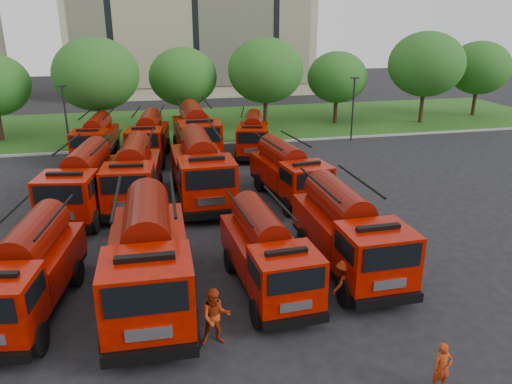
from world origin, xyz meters
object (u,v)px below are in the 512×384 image
at_px(firefighter_4, 131,238).
at_px(fire_truck_2, 267,252).
at_px(fire_truck_1, 148,257).
at_px(firefighter_1, 216,343).
at_px(fire_truck_4, 83,182).
at_px(firefighter_2, 395,286).
at_px(fire_truck_9, 149,137).
at_px(fire_truck_3, 348,231).
at_px(fire_truck_10, 196,132).
at_px(firefighter_3, 343,303).
at_px(fire_truck_7, 289,172).
at_px(fire_truck_8, 96,138).
at_px(fire_truck_5, 134,174).
at_px(firefighter_5, 284,183).
at_px(fire_truck_6, 201,169).
at_px(fire_truck_11, 253,135).
at_px(fire_truck_0, 27,271).

bearing_deg(firefighter_4, fire_truck_2, -163.35).
height_order(fire_truck_1, firefighter_1, fire_truck_1).
xyz_separation_m(fire_truck_4, firefighter_2, (12.36, -10.45, -1.68)).
bearing_deg(fire_truck_2, fire_truck_9, 98.11).
xyz_separation_m(fire_truck_3, fire_truck_10, (-4.18, 18.24, 0.18)).
bearing_deg(fire_truck_4, firefighter_3, -38.19).
relative_size(fire_truck_2, fire_truck_3, 0.91).
bearing_deg(fire_truck_3, firefighter_2, -53.85).
distance_m(fire_truck_1, fire_truck_4, 10.11).
bearing_deg(fire_truck_2, fire_truck_7, 65.77).
xyz_separation_m(fire_truck_3, fire_truck_8, (-11.17, 19.29, -0.17)).
distance_m(fire_truck_5, firefighter_1, 13.66).
xyz_separation_m(fire_truck_4, firefighter_4, (2.34, -3.81, -1.68)).
relative_size(firefighter_2, firefighter_5, 1.04).
bearing_deg(firefighter_3, firefighter_1, -14.47).
height_order(fire_truck_5, firefighter_4, fire_truck_5).
height_order(fire_truck_5, fire_truck_6, fire_truck_6).
xyz_separation_m(fire_truck_6, fire_truck_7, (4.80, -0.73, -0.28)).
distance_m(fire_truck_3, firefighter_5, 11.27).
bearing_deg(fire_truck_2, fire_truck_10, 88.39).
relative_size(fire_truck_3, fire_truck_11, 1.09).
bearing_deg(fire_truck_9, fire_truck_2, -70.94).
distance_m(fire_truck_8, firefighter_5, 14.30).
bearing_deg(fire_truck_9, fire_truck_7, -45.77).
height_order(fire_truck_10, firefighter_5, fire_truck_10).
height_order(fire_truck_8, firefighter_4, fire_truck_8).
xyz_separation_m(fire_truck_6, firefighter_2, (6.18, -10.97, -1.82)).
distance_m(fire_truck_5, fire_truck_11, 12.01).
height_order(fire_truck_0, firefighter_5, fire_truck_0).
height_order(fire_truck_8, fire_truck_10, fire_truck_10).
height_order(fire_truck_0, firefighter_3, fire_truck_0).
distance_m(fire_truck_2, fire_truck_6, 10.10).
relative_size(fire_truck_1, fire_truck_8, 1.19).
distance_m(fire_truck_1, fire_truck_8, 20.45).
distance_m(fire_truck_4, fire_truck_6, 6.20).
bearing_deg(fire_truck_4, fire_truck_10, 64.57).
bearing_deg(fire_truck_3, firefighter_3, -115.69).
bearing_deg(fire_truck_10, firefighter_3, -82.08).
bearing_deg(firefighter_5, fire_truck_2, 98.29).
distance_m(fire_truck_6, fire_truck_10, 9.05).
bearing_deg(fire_truck_7, firefighter_4, -165.23).
xyz_separation_m(fire_truck_0, fire_truck_7, (11.91, 9.02, -0.01)).
bearing_deg(firefighter_3, fire_truck_8, -95.04).
xyz_separation_m(fire_truck_9, firefighter_3, (6.40, -20.92, -1.59)).
distance_m(fire_truck_10, firefighter_5, 8.70).
bearing_deg(fire_truck_11, firefighter_3, -79.62).
xyz_separation_m(fire_truck_2, firefighter_4, (-5.14, 5.69, -1.48)).
relative_size(fire_truck_1, fire_truck_3, 1.10).
distance_m(fire_truck_0, fire_truck_6, 12.08).
bearing_deg(firefighter_3, firefighter_5, -126.60).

